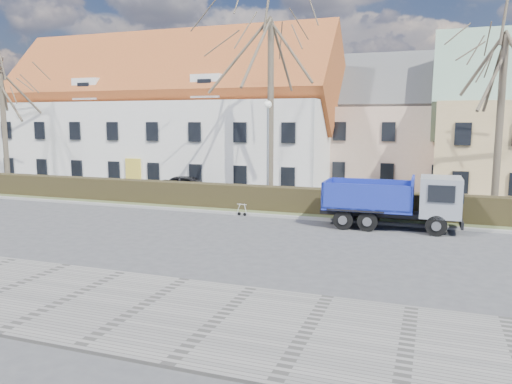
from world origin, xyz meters
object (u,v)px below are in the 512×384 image
at_px(cart_frame, 238,209).
at_px(parked_car_a, 189,185).
at_px(streetlight, 268,154).
at_px(dump_truck, 386,201).

xyz_separation_m(cart_frame, parked_car_a, (-5.53, 5.15, 0.33)).
bearing_deg(streetlight, cart_frame, -106.03).
bearing_deg(dump_truck, cart_frame, 174.82).
bearing_deg(cart_frame, dump_truck, -4.17).
xyz_separation_m(dump_truck, parked_car_a, (-13.00, 5.70, -0.58)).
height_order(dump_truck, parked_car_a, dump_truck).
bearing_deg(parked_car_a, dump_truck, -117.05).
relative_size(dump_truck, cart_frame, 8.34).
xyz_separation_m(streetlight, cart_frame, (-0.74, -2.58, -2.66)).
bearing_deg(parked_car_a, cart_frame, -136.38).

